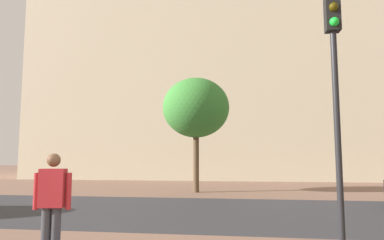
% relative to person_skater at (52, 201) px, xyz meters
% --- Properties ---
extents(ground_plane, '(120.00, 120.00, 0.00)m').
position_rel_person_skater_xyz_m(ground_plane, '(1.43, 8.64, -0.96)').
color(ground_plane, brown).
extents(street_asphalt_strip, '(120.00, 6.92, 0.00)m').
position_rel_person_skater_xyz_m(street_asphalt_strip, '(1.43, 5.77, -0.96)').
color(street_asphalt_strip, '#2D2D33').
rests_on(street_asphalt_strip, ground_plane).
extents(landmark_building, '(29.95, 15.99, 32.55)m').
position_rel_person_skater_xyz_m(landmark_building, '(0.34, 27.76, 8.39)').
color(landmark_building, beige).
rests_on(landmark_building, ground_plane).
extents(person_skater, '(0.60, 0.34, 1.73)m').
position_rel_person_skater_xyz_m(person_skater, '(0.00, 0.00, 0.00)').
color(person_skater, '#333338').
rests_on(person_skater, ground_plane).
extents(traffic_light_pole, '(0.28, 0.34, 5.04)m').
position_rel_person_skater_xyz_m(traffic_light_pole, '(4.88, 1.60, 2.54)').
color(traffic_light_pole, black).
rests_on(traffic_light_pole, ground_plane).
extents(tree_curb_far, '(3.31, 3.31, 5.64)m').
position_rel_person_skater_xyz_m(tree_curb_far, '(0.79, 11.76, 3.17)').
color(tree_curb_far, brown).
rests_on(tree_curb_far, ground_plane).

